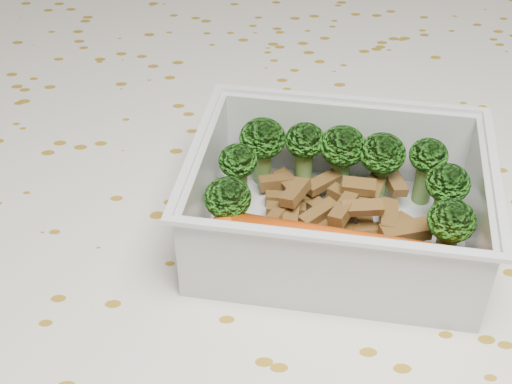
{
  "coord_description": "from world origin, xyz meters",
  "views": [
    {
      "loc": [
        0.01,
        -0.36,
        1.07
      ],
      "look_at": [
        0.01,
        -0.01,
        0.78
      ],
      "focal_mm": 50.0,
      "sensor_mm": 36.0,
      "label": 1
    }
  ],
  "objects": [
    {
      "name": "sausage",
      "position": [
        0.06,
        -0.06,
        0.78
      ],
      "size": [
        0.15,
        0.06,
        0.03
      ],
      "color": "#D0470D",
      "rests_on": "lunch_container"
    },
    {
      "name": "tablecloth",
      "position": [
        0.0,
        0.0,
        0.72
      ],
      "size": [
        1.46,
        0.96,
        0.19
      ],
      "color": "silver",
      "rests_on": "dining_table"
    },
    {
      "name": "lunch_container",
      "position": [
        0.06,
        -0.03,
        0.78
      ],
      "size": [
        0.2,
        0.17,
        0.06
      ],
      "color": "silver",
      "rests_on": "tablecloth"
    },
    {
      "name": "meat_pile",
      "position": [
        0.06,
        -0.02,
        0.77
      ],
      "size": [
        0.11,
        0.08,
        0.03
      ],
      "color": "brown",
      "rests_on": "lunch_container"
    },
    {
      "name": "dining_table",
      "position": [
        0.0,
        0.0,
        0.67
      ],
      "size": [
        1.4,
        0.9,
        0.75
      ],
      "color": "brown",
      "rests_on": "ground"
    },
    {
      "name": "broccoli_florets",
      "position": [
        0.06,
        -0.0,
        0.79
      ],
      "size": [
        0.16,
        0.11,
        0.05
      ],
      "color": "#608C3F",
      "rests_on": "lunch_container"
    }
  ]
}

